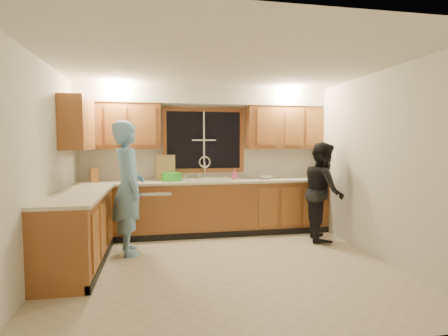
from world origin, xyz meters
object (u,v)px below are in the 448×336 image
at_px(woman, 323,191).
at_px(soap_bottle, 234,174).
at_px(knife_block, 94,175).
at_px(sink, 206,183).
at_px(man, 128,188).
at_px(dish_crate, 171,177).
at_px(dishwasher, 156,212).
at_px(stove, 66,243).
at_px(bowl, 265,177).

bearing_deg(woman, soap_bottle, 71.67).
bearing_deg(knife_block, sink, -19.82).
distance_m(man, soap_bottle, 2.00).
height_order(man, soap_bottle, man).
xyz_separation_m(knife_block, dish_crate, (1.22, -0.03, -0.05)).
relative_size(man, dish_crate, 6.18).
bearing_deg(dishwasher, soap_bottle, 6.95).
distance_m(stove, bowl, 3.44).
distance_m(woman, dish_crate, 2.49).
distance_m(stove, dish_crate, 2.26).
height_order(stove, woman, woman).
distance_m(woman, soap_bottle, 1.54).
height_order(knife_block, soap_bottle, knife_block).
xyz_separation_m(woman, bowl, (-0.73, 0.73, 0.16)).
relative_size(sink, soap_bottle, 4.76).
xyz_separation_m(man, soap_bottle, (1.73, 1.00, 0.08)).
relative_size(stove, man, 0.49).
height_order(dish_crate, bowl, dish_crate).
xyz_separation_m(woman, knife_block, (-3.60, 0.73, 0.25)).
height_order(stove, man, man).
distance_m(man, knife_block, 1.07).
relative_size(dishwasher, soap_bottle, 4.54).
height_order(soap_bottle, bowl, soap_bottle).
bearing_deg(woman, dish_crate, 89.02).
relative_size(sink, stove, 0.96).
bearing_deg(sink, woman, -21.26).
bearing_deg(woman, dishwasher, 91.03).
height_order(man, woman, man).
xyz_separation_m(sink, stove, (-1.80, -1.82, -0.41)).
relative_size(sink, knife_block, 3.72).
bearing_deg(stove, soap_bottle, 40.41).
distance_m(dishwasher, soap_bottle, 1.51).
bearing_deg(bowl, man, -158.90).
height_order(dishwasher, stove, stove).
xyz_separation_m(man, dish_crate, (0.62, 0.85, 0.06)).
bearing_deg(man, bowl, -81.52).
bearing_deg(stove, knife_block, 90.23).
xyz_separation_m(stove, dish_crate, (1.21, 1.83, 0.54)).
height_order(dishwasher, knife_block, knife_block).
height_order(man, knife_block, man).
xyz_separation_m(knife_block, soap_bottle, (2.33, 0.12, -0.03)).
distance_m(sink, dish_crate, 0.60).
relative_size(dishwasher, dish_crate, 2.73).
bearing_deg(knife_block, soap_bottle, -15.81).
height_order(knife_block, dish_crate, knife_block).
xyz_separation_m(dish_crate, soap_bottle, (1.11, 0.14, 0.02)).
xyz_separation_m(stove, knife_block, (-0.01, 1.86, 0.59)).
distance_m(woman, bowl, 1.05).
bearing_deg(bowl, sink, -178.25).
bearing_deg(man, knife_block, 21.50).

